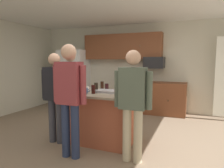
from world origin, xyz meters
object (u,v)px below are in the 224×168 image
at_px(glass_pilsner, 107,87).
at_px(refrigerator, 74,78).
at_px(person_guest_left, 71,85).
at_px(tumbler_amber, 122,92).
at_px(serving_tray, 108,91).
at_px(person_elder_center, 55,92).
at_px(person_guest_by_door, 70,93).
at_px(kitchen_island, 106,117).
at_px(glass_stout_tall, 102,86).
at_px(microwave_over_range, 154,63).
at_px(mug_blue_stoneware, 86,91).
at_px(glass_dark_ale, 93,89).
at_px(mug_ceramic_white, 87,89).
at_px(glass_short_whisky, 96,86).
at_px(person_guest_right, 133,99).

bearing_deg(glass_pilsner, refrigerator, 135.11).
distance_m(person_guest_left, tumbler_amber, 1.45).
distance_m(refrigerator, serving_tray, 3.20).
bearing_deg(person_elder_center, person_guest_by_door, -61.30).
relative_size(refrigerator, kitchen_island, 1.57).
bearing_deg(refrigerator, glass_stout_tall, -45.74).
bearing_deg(person_guest_left, glass_pilsner, 15.18).
height_order(microwave_over_range, mug_blue_stoneware, microwave_over_range).
bearing_deg(tumbler_amber, person_guest_by_door, -144.28).
distance_m(person_guest_by_door, person_elder_center, 0.71).
distance_m(kitchen_island, glass_dark_ale, 0.59).
distance_m(mug_ceramic_white, glass_dark_ale, 0.32).
relative_size(person_elder_center, glass_short_whisky, 12.02).
bearing_deg(mug_ceramic_white, person_elder_center, -135.40).
bearing_deg(microwave_over_range, mug_ceramic_white, -108.49).
distance_m(mug_ceramic_white, glass_stout_tall, 0.36).
bearing_deg(person_guest_right, glass_stout_tall, -4.56).
relative_size(kitchen_island, person_guest_by_door, 0.67).
height_order(person_guest_by_door, glass_short_whisky, person_guest_by_door).
bearing_deg(refrigerator, person_elder_center, -63.56).
relative_size(glass_pilsner, glass_short_whisky, 1.00).
relative_size(kitchen_island, glass_pilsner, 8.61).
relative_size(microwave_over_range, person_guest_left, 0.33).
relative_size(person_guest_by_door, mug_blue_stoneware, 13.15).
distance_m(microwave_over_range, tumbler_amber, 2.81).
relative_size(refrigerator, glass_dark_ale, 12.12).
bearing_deg(glass_short_whisky, serving_tray, -35.30).
bearing_deg(microwave_over_range, tumbler_amber, -89.61).
height_order(tumbler_amber, glass_dark_ale, tumbler_amber).
bearing_deg(person_guest_left, person_guest_right, -12.88).
distance_m(person_guest_by_door, person_guest_right, 0.96).
xyz_separation_m(kitchen_island, glass_short_whisky, (-0.36, 0.31, 0.52)).
distance_m(person_guest_right, serving_tray, 0.89).
bearing_deg(person_elder_center, person_guest_left, 71.31).
height_order(person_guest_left, glass_dark_ale, person_guest_left).
relative_size(refrigerator, microwave_over_range, 3.30).
relative_size(person_guest_left, person_guest_right, 1.03).
bearing_deg(glass_stout_tall, serving_tray, -47.84).
bearing_deg(mug_ceramic_white, kitchen_island, -1.39).
bearing_deg(mug_ceramic_white, glass_short_whisky, 81.86).
bearing_deg(glass_pilsner, serving_tray, -59.41).
bearing_deg(person_elder_center, tumbler_amber, -22.43).
bearing_deg(glass_short_whisky, microwave_over_range, 70.13).
height_order(kitchen_island, person_guest_left, person_guest_left).
relative_size(mug_ceramic_white, glass_short_whisky, 0.90).
height_order(person_elder_center, serving_tray, person_elder_center).
relative_size(person_guest_by_door, glass_dark_ale, 11.48).
relative_size(microwave_over_range, serving_tray, 1.27).
bearing_deg(glass_stout_tall, kitchen_island, -55.04).
height_order(microwave_over_range, glass_dark_ale, microwave_over_range).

